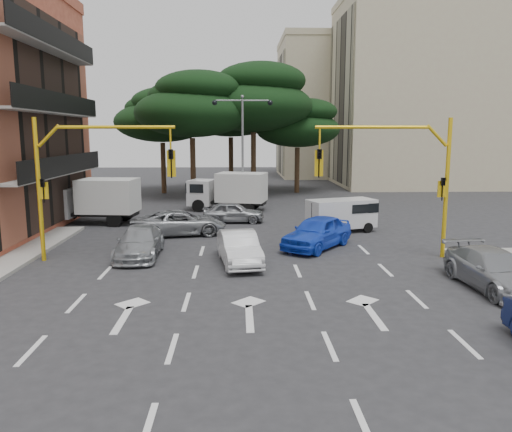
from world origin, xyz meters
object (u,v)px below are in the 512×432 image
Objects in this scene: signal_mast_left at (81,169)px; car_blue_compact at (317,232)px; van_white at (341,215)px; car_silver_wagon at (140,242)px; box_truck_a at (93,201)px; signal_mast_right at (406,168)px; car_silver_cross_b at (233,212)px; car_white_hatch at (239,248)px; car_silver_parked at (494,270)px; car_silver_cross_a at (181,223)px; street_lamp_center at (243,132)px; box_truck_b at (228,192)px.

car_blue_compact is (10.18, 1.92, -3.12)m from signal_mast_left.
van_white is at bearing 25.62° from signal_mast_left.
box_truck_a is (-4.36, 8.27, 0.70)m from car_silver_wagon.
van_white is (-1.48, 5.82, -2.98)m from signal_mast_right.
car_silver_wagon is (2.17, 0.55, -3.24)m from signal_mast_left.
box_truck_a is at bearing -172.08° from car_blue_compact.
signal_mast_right is 6.70m from van_white.
car_blue_compact is at bearing 8.22° from car_silver_wagon.
car_silver_cross_b is at bearing 55.14° from signal_mast_left.
car_white_hatch is 0.88× the size of car_silver_parked.
car_white_hatch is 8.70m from van_white.
car_silver_cross_a is at bearing 108.09° from car_white_hatch.
car_silver_parked reaches higher than car_silver_cross_b.
street_lamp_center is 20.93m from car_silver_parked.
box_truck_b reaches higher than car_white_hatch.
car_silver_wagon is 1.19× the size of car_silver_cross_b.
car_blue_compact is 8.13m from car_silver_wagon.
signal_mast_right is 1.34× the size of car_blue_compact.
car_silver_cross_b is (-4.01, 6.94, -0.13)m from car_blue_compact.
car_silver_cross_a is at bearing 144.27° from car_silver_cross_b.
street_lamp_center is 2.14× the size of van_white.
van_white is at bearing -56.98° from street_lamp_center.
street_lamp_center is 7.06m from car_silver_cross_b.
signal_mast_right is at bearing -4.46° from van_white.
car_silver_wagon is 0.81× the size of box_truck_a.
car_silver_wagon is at bearing -80.89° from van_white.
car_silver_cross_b is 0.79× the size of car_silver_parked.
street_lamp_center reaches higher than signal_mast_right.
signal_mast_right reaches higher than car_silver_wagon.
car_silver_parked is at bearing -137.88° from box_truck_b.
street_lamp_center is at bearing 115.91° from signal_mast_right.
car_silver_parked is (8.83, -3.67, 0.00)m from car_white_hatch.
car_blue_compact is 7.51m from car_silver_cross_a.
street_lamp_center reaches higher than car_silver_cross_b.
car_silver_parked is at bearing -31.19° from car_white_hatch.
box_truck_b is at bearing 6.03° from car_silver_cross_b.
car_white_hatch is at bearing 153.48° from car_silver_parked.
box_truck_b is at bearing 120.10° from signal_mast_right.
box_truck_a reaches higher than car_silver_wagon.
signal_mast_left is 15.65m from street_lamp_center.
box_truck_a is (-17.54, 13.32, 0.66)m from car_silver_parked.
car_blue_compact is 8.02m from car_silver_cross_b.
signal_mast_right is 5.79m from car_silver_parked.
car_silver_cross_b is at bearing -161.01° from box_truck_b.
box_truck_b is (-0.39, 4.64, 0.70)m from car_silver_cross_b.
car_silver_parked is 0.86× the size of box_truck_b.
signal_mast_right is 1.62× the size of car_silver_cross_b.
signal_mast_left is 1.11× the size of box_truck_b.
box_truck_b is (3.61, 12.95, 0.69)m from car_silver_wagon.
car_silver_cross_b is at bearing 62.83° from car_silver_wagon.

